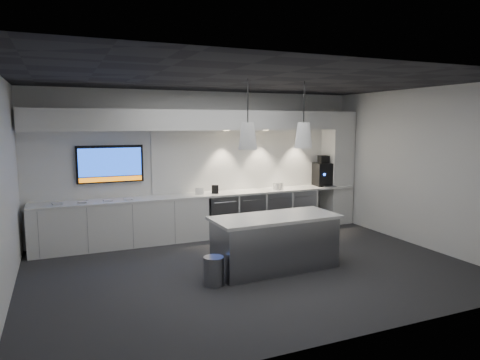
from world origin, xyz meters
name	(u,v)px	position (x,y,z in m)	size (l,w,h in m)	color
floor	(252,268)	(0.00, 0.00, 0.00)	(7.00, 7.00, 0.00)	#29292B
ceiling	(253,80)	(0.00, 0.00, 3.00)	(7.00, 7.00, 0.00)	black
wall_back	(203,163)	(0.00, 2.50, 1.50)	(7.00, 7.00, 0.00)	white
wall_front	(353,204)	(0.00, -2.50, 1.50)	(7.00, 7.00, 0.00)	white
wall_left	(1,190)	(-3.50, 0.00, 1.50)	(7.00, 7.00, 0.00)	white
wall_right	(420,168)	(3.50, 0.00, 1.50)	(7.00, 7.00, 0.00)	white
back_counter	(209,195)	(0.00, 2.17, 0.88)	(6.80, 0.65, 0.04)	white
left_base_cabinets	(122,224)	(-1.75, 2.17, 0.43)	(3.30, 0.63, 0.86)	white
fridge_unit_a	(220,215)	(0.25, 2.17, 0.42)	(0.60, 0.61, 0.85)	gray
fridge_unit_b	(247,213)	(0.88, 2.17, 0.42)	(0.60, 0.61, 0.85)	gray
fridge_unit_c	(273,210)	(1.51, 2.17, 0.42)	(0.60, 0.61, 0.85)	gray
fridge_unit_d	(298,208)	(2.14, 2.17, 0.42)	(0.60, 0.61, 0.85)	gray
backsplash	(255,159)	(1.20, 2.48, 1.55)	(4.60, 0.03, 1.30)	white
soffit	(207,120)	(0.00, 2.20, 2.40)	(6.90, 0.60, 0.40)	white
column	(337,168)	(3.20, 2.20, 1.30)	(0.55, 0.55, 2.60)	white
wall_tv	(110,164)	(-1.90, 2.45, 1.56)	(1.25, 0.07, 0.72)	black
island	(275,242)	(0.33, -0.15, 0.44)	(2.08, 0.96, 0.87)	gray
bin	(214,271)	(-0.82, -0.43, 0.21)	(0.30, 0.30, 0.42)	gray
coffee_machine	(323,173)	(2.82, 2.20, 1.19)	(0.45, 0.60, 0.70)	black
sign_black	(215,189)	(0.12, 2.11, 0.99)	(0.14, 0.02, 0.18)	black
sign_white	(200,191)	(-0.21, 2.11, 0.97)	(0.18, 0.02, 0.14)	white
cup_cluster	(278,186)	(1.57, 2.08, 0.98)	(0.18, 0.18, 0.16)	white
tray_a	(57,204)	(-2.88, 2.12, 0.91)	(0.16, 0.16, 0.03)	#B5B5B5
tray_b	(83,202)	(-2.44, 2.11, 0.91)	(0.16, 0.16, 0.03)	#B5B5B5
tray_c	(108,200)	(-2.01, 2.10, 0.91)	(0.16, 0.16, 0.03)	#B5B5B5
tray_d	(129,199)	(-1.63, 2.10, 0.91)	(0.16, 0.16, 0.03)	#B5B5B5
pendant_left	(248,136)	(-0.16, -0.15, 2.15)	(0.29, 0.29, 1.11)	white
pendant_right	(303,135)	(0.82, -0.15, 2.15)	(0.29, 0.29, 1.11)	white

